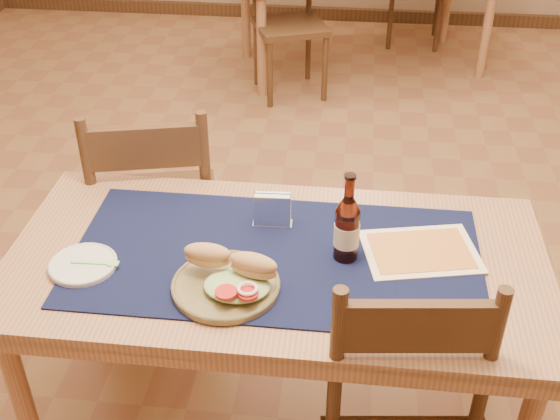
# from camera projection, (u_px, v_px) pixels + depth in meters

# --- Properties ---
(main_table) EXTENTS (1.60, 0.80, 0.75)m
(main_table) POSITION_uv_depth(u_px,v_px,m) (276.00, 278.00, 2.12)
(main_table) COLOR #A7744E
(main_table) RESTS_ON ground
(placemat) EXTENTS (1.20, 0.60, 0.01)m
(placemat) POSITION_uv_depth(u_px,v_px,m) (276.00, 256.00, 2.07)
(placemat) COLOR black
(placemat) RESTS_ON main_table
(baseboard) EXTENTS (6.00, 7.00, 0.10)m
(baseboard) POSITION_uv_depth(u_px,v_px,m) (298.00, 270.00, 3.12)
(baseboard) COLOR #482A19
(baseboard) RESTS_ON ground
(chair_main_far) EXTENTS (0.55, 0.55, 0.99)m
(chair_main_far) POSITION_uv_depth(u_px,v_px,m) (156.00, 208.00, 2.69)
(chair_main_far) COLOR #482A19
(chair_main_far) RESTS_ON ground
(chair_back_near) EXTENTS (0.56, 0.56, 0.93)m
(chair_back_near) POSITION_uv_depth(u_px,v_px,m) (288.00, 20.00, 4.55)
(chair_back_near) COLOR #482A19
(chair_back_near) RESTS_ON ground
(sandwich_plate) EXTENTS (0.30, 0.30, 0.12)m
(sandwich_plate) POSITION_uv_depth(u_px,v_px,m) (229.00, 280.00, 1.92)
(sandwich_plate) COLOR brown
(sandwich_plate) RESTS_ON placemat
(side_plate) EXTENTS (0.19, 0.19, 0.02)m
(side_plate) POSITION_uv_depth(u_px,v_px,m) (83.00, 264.00, 2.02)
(side_plate) COLOR silver
(side_plate) RESTS_ON placemat
(fork) EXTENTS (0.14, 0.02, 0.00)m
(fork) POSITION_uv_depth(u_px,v_px,m) (99.00, 263.00, 2.01)
(fork) COLOR #89E67E
(fork) RESTS_ON side_plate
(beer_bottle) EXTENTS (0.07, 0.07, 0.28)m
(beer_bottle) POSITION_uv_depth(u_px,v_px,m) (347.00, 228.00, 2.00)
(beer_bottle) COLOR #40140B
(beer_bottle) RESTS_ON placemat
(napkin_holder) EXTENTS (0.12, 0.05, 0.11)m
(napkin_holder) POSITION_uv_depth(u_px,v_px,m) (272.00, 210.00, 2.17)
(napkin_holder) COLOR white
(napkin_holder) RESTS_ON placemat
(menu_card) EXTENTS (0.38, 0.31, 0.01)m
(menu_card) POSITION_uv_depth(u_px,v_px,m) (421.00, 251.00, 2.08)
(menu_card) COLOR #FADFBC
(menu_card) RESTS_ON placemat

